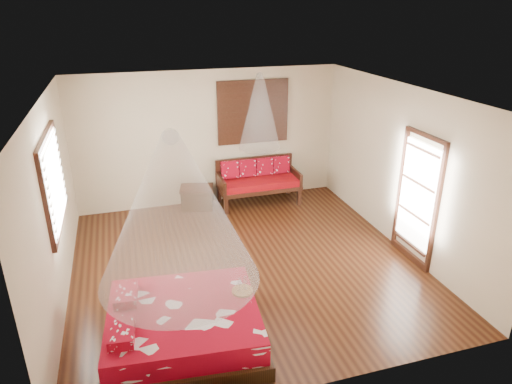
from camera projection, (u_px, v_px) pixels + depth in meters
room at (245, 185)px, 7.02m from camera, size 5.54×5.54×2.84m
bed at (183, 326)px, 5.72m from camera, size 2.10×1.93×0.63m
daybed at (258, 179)px, 9.72m from camera, size 1.71×0.76×0.94m
storage_chest at (197, 197)px, 9.54m from camera, size 0.77×0.64×0.47m
shutter_panel at (253, 112)px, 9.49m from camera, size 1.52×0.06×1.32m
window_left at (54, 181)px, 6.36m from camera, size 0.10×1.74×1.34m
glazed_door at (417, 199)px, 7.35m from camera, size 0.08×1.02×2.16m
wine_tray at (242, 288)px, 5.94m from camera, size 0.28×0.28×0.23m
mosquito_net_main at (176, 210)px, 5.11m from camera, size 1.89×1.89×1.80m
mosquito_net_daybed at (260, 112)px, 9.04m from camera, size 0.85×0.85×1.50m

